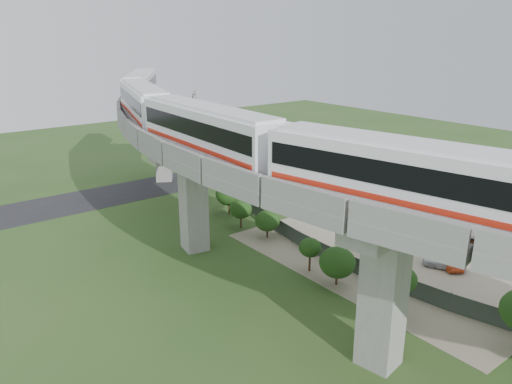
% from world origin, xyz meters
% --- Properties ---
extents(ground, '(160.00, 160.00, 0.00)m').
position_xyz_m(ground, '(0.00, 0.00, 0.00)').
color(ground, '#2C4E1F').
rests_on(ground, ground).
extents(dirt_lot, '(18.00, 26.00, 0.04)m').
position_xyz_m(dirt_lot, '(14.00, -2.00, 0.02)').
color(dirt_lot, gray).
rests_on(dirt_lot, ground).
extents(asphalt_road, '(60.00, 8.00, 0.03)m').
position_xyz_m(asphalt_road, '(0.00, 30.00, 0.01)').
color(asphalt_road, '#232326').
rests_on(asphalt_road, ground).
extents(viaduct, '(19.58, 73.98, 11.40)m').
position_xyz_m(viaduct, '(3.84, 0.00, 9.05)').
color(viaduct, '#99968E').
rests_on(viaduct, ground).
extents(metro_train, '(15.76, 60.54, 3.64)m').
position_xyz_m(metro_train, '(1.08, 9.35, 12.31)').
color(metro_train, white).
rests_on(metro_train, ground).
extents(fence, '(3.87, 38.73, 1.50)m').
position_xyz_m(fence, '(9.75, 0.00, 0.75)').
color(fence, '#2D382D').
rests_on(fence, ground).
extents(tree_0, '(1.92, 1.92, 2.61)m').
position_xyz_m(tree_0, '(12.30, 23.89, 1.78)').
color(tree_0, '#382314').
rests_on(tree_0, ground).
extents(tree_1, '(2.88, 2.88, 3.49)m').
position_xyz_m(tree_1, '(8.54, 15.96, 2.26)').
color(tree_1, '#382314').
rests_on(tree_1, ground).
extents(tree_2, '(2.24, 2.24, 2.96)m').
position_xyz_m(tree_2, '(7.13, 11.89, 2.00)').
color(tree_2, '#382314').
rests_on(tree_2, ground).
extents(tree_3, '(2.36, 2.36, 2.75)m').
position_xyz_m(tree_3, '(7.62, 8.29, 1.75)').
color(tree_3, '#382314').
rests_on(tree_3, ground).
extents(tree_4, '(1.85, 1.85, 2.92)m').
position_xyz_m(tree_4, '(5.94, 0.72, 2.12)').
color(tree_4, '#382314').
rests_on(tree_4, ground).
extents(tree_5, '(2.81, 2.81, 3.11)m').
position_xyz_m(tree_5, '(5.99, -2.24, 1.92)').
color(tree_5, '#382314').
rests_on(tree_5, ground).
extents(tree_6, '(2.21, 2.21, 3.39)m').
position_xyz_m(tree_6, '(6.71, -7.55, 2.44)').
color(tree_6, '#382314').
rests_on(tree_6, ground).
extents(car_white, '(2.75, 3.71, 1.17)m').
position_xyz_m(car_white, '(15.18, -5.79, 0.63)').
color(car_white, silver).
rests_on(car_white, dirt_lot).
extents(car_red, '(3.18, 3.55, 1.17)m').
position_xyz_m(car_red, '(15.88, -5.80, 0.62)').
color(car_red, '#AA2F0F').
rests_on(car_red, dirt_lot).
extents(car_dark, '(4.46, 2.70, 1.21)m').
position_xyz_m(car_dark, '(15.29, 1.09, 0.65)').
color(car_dark, black).
rests_on(car_dark, dirt_lot).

